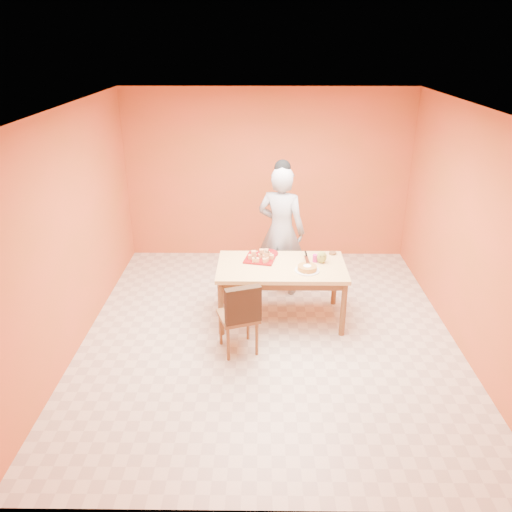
{
  "coord_description": "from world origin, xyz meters",
  "views": [
    {
      "loc": [
        -0.1,
        -5.24,
        3.39
      ],
      "look_at": [
        -0.16,
        0.3,
        0.93
      ],
      "focal_mm": 35.0,
      "sensor_mm": 36.0,
      "label": 1
    }
  ],
  "objects_px": {
    "red_dinner_plate": "(268,253)",
    "magenta_glass": "(315,258)",
    "checker_tin": "(333,253)",
    "person": "(281,231)",
    "pastry_platter": "(260,258)",
    "dining_table": "(281,272)",
    "dining_chair": "(238,315)",
    "egg_ornament": "(322,257)",
    "sponge_cake": "(307,268)"
  },
  "relations": [
    {
      "from": "dining_chair",
      "to": "pastry_platter",
      "type": "bearing_deg",
      "value": 56.15
    },
    {
      "from": "checker_tin",
      "to": "dining_chair",
      "type": "bearing_deg",
      "value": -137.72
    },
    {
      "from": "red_dinner_plate",
      "to": "magenta_glass",
      "type": "bearing_deg",
      "value": -21.93
    },
    {
      "from": "dining_table",
      "to": "dining_chair",
      "type": "height_order",
      "value": "dining_chair"
    },
    {
      "from": "dining_table",
      "to": "sponge_cake",
      "type": "distance_m",
      "value": 0.37
    },
    {
      "from": "pastry_platter",
      "to": "magenta_glass",
      "type": "xyz_separation_m",
      "value": [
        0.7,
        -0.07,
        0.04
      ]
    },
    {
      "from": "dining_chair",
      "to": "pastry_platter",
      "type": "xyz_separation_m",
      "value": [
        0.25,
        0.91,
        0.3
      ]
    },
    {
      "from": "person",
      "to": "sponge_cake",
      "type": "height_order",
      "value": "person"
    },
    {
      "from": "checker_tin",
      "to": "pastry_platter",
      "type": "bearing_deg",
      "value": -169.68
    },
    {
      "from": "sponge_cake",
      "to": "checker_tin",
      "type": "height_order",
      "value": "sponge_cake"
    },
    {
      "from": "person",
      "to": "magenta_glass",
      "type": "distance_m",
      "value": 0.8
    },
    {
      "from": "pastry_platter",
      "to": "red_dinner_plate",
      "type": "bearing_deg",
      "value": 60.44
    },
    {
      "from": "person",
      "to": "magenta_glass",
      "type": "xyz_separation_m",
      "value": [
        0.41,
        -0.68,
        -0.11
      ]
    },
    {
      "from": "person",
      "to": "magenta_glass",
      "type": "relative_size",
      "value": 19.56
    },
    {
      "from": "person",
      "to": "checker_tin",
      "type": "relative_size",
      "value": 19.18
    },
    {
      "from": "checker_tin",
      "to": "person",
      "type": "bearing_deg",
      "value": 146.58
    },
    {
      "from": "sponge_cake",
      "to": "magenta_glass",
      "type": "xyz_separation_m",
      "value": [
        0.12,
        0.27,
        0.01
      ]
    },
    {
      "from": "pastry_platter",
      "to": "egg_ornament",
      "type": "relative_size",
      "value": 2.36
    },
    {
      "from": "dining_table",
      "to": "dining_chair",
      "type": "bearing_deg",
      "value": -124.98
    },
    {
      "from": "person",
      "to": "pastry_platter",
      "type": "distance_m",
      "value": 0.69
    },
    {
      "from": "dining_chair",
      "to": "pastry_platter",
      "type": "distance_m",
      "value": 0.99
    },
    {
      "from": "red_dinner_plate",
      "to": "egg_ornament",
      "type": "height_order",
      "value": "egg_ornament"
    },
    {
      "from": "person",
      "to": "magenta_glass",
      "type": "bearing_deg",
      "value": 141.5
    },
    {
      "from": "dining_chair",
      "to": "egg_ornament",
      "type": "height_order",
      "value": "egg_ornament"
    },
    {
      "from": "pastry_platter",
      "to": "sponge_cake",
      "type": "bearing_deg",
      "value": -30.42
    },
    {
      "from": "person",
      "to": "red_dinner_plate",
      "type": "distance_m",
      "value": 0.5
    },
    {
      "from": "dining_table",
      "to": "dining_chair",
      "type": "relative_size",
      "value": 1.75
    },
    {
      "from": "person",
      "to": "sponge_cake",
      "type": "relative_size",
      "value": 7.78
    },
    {
      "from": "dining_chair",
      "to": "red_dinner_plate",
      "type": "distance_m",
      "value": 1.18
    },
    {
      "from": "person",
      "to": "pastry_platter",
      "type": "height_order",
      "value": "person"
    },
    {
      "from": "dining_table",
      "to": "person",
      "type": "xyz_separation_m",
      "value": [
        0.02,
        0.79,
        0.25
      ]
    },
    {
      "from": "red_dinner_plate",
      "to": "pastry_platter",
      "type": "bearing_deg",
      "value": -119.56
    },
    {
      "from": "dining_table",
      "to": "magenta_glass",
      "type": "bearing_deg",
      "value": 14.42
    },
    {
      "from": "dining_chair",
      "to": "sponge_cake",
      "type": "distance_m",
      "value": 1.05
    },
    {
      "from": "dining_chair",
      "to": "person",
      "type": "relative_size",
      "value": 0.5
    },
    {
      "from": "pastry_platter",
      "to": "red_dinner_plate",
      "type": "relative_size",
      "value": 1.33
    },
    {
      "from": "dining_chair",
      "to": "sponge_cake",
      "type": "bearing_deg",
      "value": 16.39
    },
    {
      "from": "person",
      "to": "pastry_platter",
      "type": "bearing_deg",
      "value": 85.12
    },
    {
      "from": "person",
      "to": "checker_tin",
      "type": "distance_m",
      "value": 0.8
    },
    {
      "from": "dining_table",
      "to": "sponge_cake",
      "type": "relative_size",
      "value": 6.81
    },
    {
      "from": "sponge_cake",
      "to": "egg_ornament",
      "type": "height_order",
      "value": "egg_ornament"
    },
    {
      "from": "dining_chair",
      "to": "person",
      "type": "xyz_separation_m",
      "value": [
        0.54,
        1.52,
        0.44
      ]
    },
    {
      "from": "pastry_platter",
      "to": "magenta_glass",
      "type": "height_order",
      "value": "magenta_glass"
    },
    {
      "from": "sponge_cake",
      "to": "red_dinner_plate",
      "type": "bearing_deg",
      "value": 133.02
    },
    {
      "from": "dining_table",
      "to": "pastry_platter",
      "type": "xyz_separation_m",
      "value": [
        -0.27,
        0.18,
        0.11
      ]
    },
    {
      "from": "pastry_platter",
      "to": "sponge_cake",
      "type": "xyz_separation_m",
      "value": [
        0.57,
        -0.34,
        0.03
      ]
    },
    {
      "from": "dining_chair",
      "to": "egg_ornament",
      "type": "relative_size",
      "value": 5.86
    },
    {
      "from": "dining_chair",
      "to": "checker_tin",
      "type": "xyz_separation_m",
      "value": [
        1.2,
        1.09,
        0.3
      ]
    },
    {
      "from": "person",
      "to": "checker_tin",
      "type": "xyz_separation_m",
      "value": [
        0.66,
        -0.44,
        -0.14
      ]
    },
    {
      "from": "pastry_platter",
      "to": "checker_tin",
      "type": "relative_size",
      "value": 3.87
    }
  ]
}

